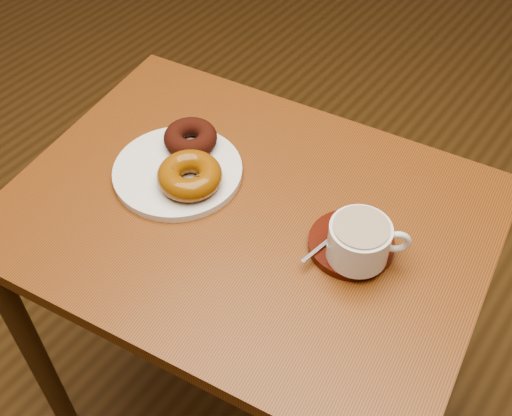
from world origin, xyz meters
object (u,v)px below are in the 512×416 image
Objects in this scene: donut_plate at (178,171)px; saucer at (351,244)px; coffee_cup at (360,241)px; cafe_table at (247,254)px.

donut_plate is 1.67× the size of saucer.
coffee_cup is (0.02, -0.02, 0.04)m from saucer.
saucer is at bearing 7.02° from donut_plate.
coffee_cup reaches higher than saucer.
coffee_cup reaches higher than cafe_table.
coffee_cup is (0.21, 0.02, 0.17)m from cafe_table.
donut_plate is at bearing 150.63° from coffee_cup.
coffee_cup reaches higher than donut_plate.
donut_plate is at bearing -172.98° from saucer.
saucer is 0.05m from coffee_cup.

